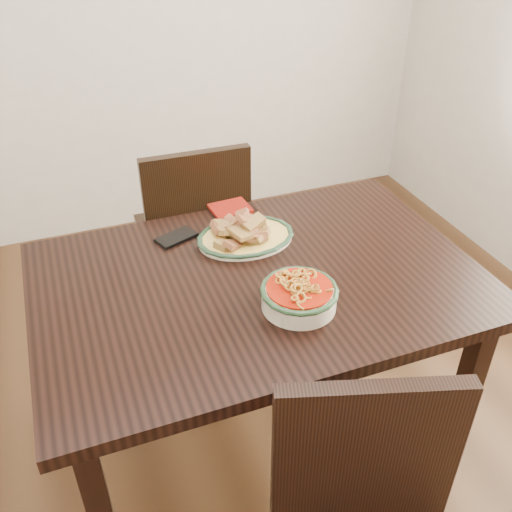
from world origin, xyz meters
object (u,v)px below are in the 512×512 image
object	(u,v)px
chair_far	(194,229)
smartphone	(176,237)
fish_plate	(246,229)
dining_table	(258,300)
noodle_bowl	(299,294)

from	to	relation	value
chair_far	smartphone	size ratio (longest dim) A/B	6.86
fish_plate	dining_table	bearing A→B (deg)	-99.24
fish_plate	noodle_bowl	distance (m)	0.37
chair_far	dining_table	bearing A→B (deg)	91.98
fish_plate	smartphone	world-z (taller)	fish_plate
fish_plate	smartphone	xyz separation A→B (m)	(-0.21, 0.09, -0.04)
dining_table	noodle_bowl	xyz separation A→B (m)	(0.05, -0.17, 0.13)
chair_far	smartphone	xyz separation A→B (m)	(-0.17, -0.44, 0.26)
chair_far	noodle_bowl	bearing A→B (deg)	95.27
chair_far	fish_plate	distance (m)	0.60
dining_table	smartphone	distance (m)	0.35
noodle_bowl	smartphone	size ratio (longest dim) A/B	1.66
chair_far	fish_plate	size ratio (longest dim) A/B	2.86
fish_plate	noodle_bowl	bearing A→B (deg)	-86.73
fish_plate	smartphone	distance (m)	0.23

